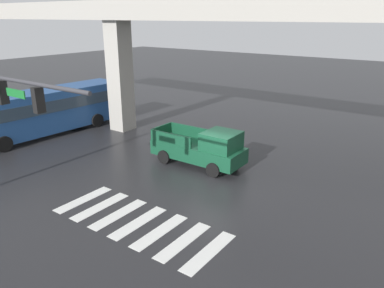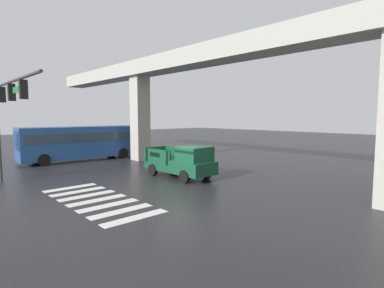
# 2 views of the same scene
# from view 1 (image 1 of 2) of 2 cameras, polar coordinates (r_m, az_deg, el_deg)

# --- Properties ---
(ground_plane) EXTENTS (120.00, 120.00, 0.00)m
(ground_plane) POSITION_cam_1_polar(r_m,az_deg,el_deg) (18.39, 2.36, -5.56)
(ground_plane) COLOR #232326
(crosswalk_stripes) EXTENTS (7.15, 2.80, 0.01)m
(crosswalk_stripes) POSITION_cam_1_polar(r_m,az_deg,el_deg) (15.00, -8.22, -11.82)
(crosswalk_stripes) COLOR silver
(crosswalk_stripes) RESTS_ON ground
(elevated_overpass) EXTENTS (48.21, 2.04, 8.59)m
(elevated_overpass) POSITION_cam_1_polar(r_m,az_deg,el_deg) (20.01, 8.99, 17.66)
(elevated_overpass) COLOR #ADA89E
(elevated_overpass) RESTS_ON ground
(pickup_truck) EXTENTS (5.11, 2.12, 2.08)m
(pickup_truck) POSITION_cam_1_polar(r_m,az_deg,el_deg) (19.76, 1.61, -0.66)
(pickup_truck) COLOR #14472D
(pickup_truck) RESTS_ON ground
(city_bus) EXTENTS (3.21, 10.92, 2.99)m
(city_bus) POSITION_cam_1_polar(r_m,az_deg,el_deg) (26.99, -21.24, 5.07)
(city_bus) COLOR #234C8C
(city_bus) RESTS_ON ground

